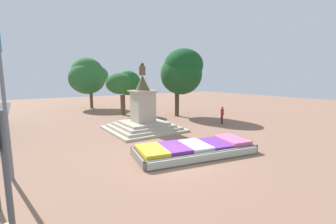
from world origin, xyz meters
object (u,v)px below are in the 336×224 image
object	(u,v)px
flower_planter	(195,149)
pedestrian_with_handbag	(222,114)
banner_pole	(3,88)
kerb_bollard_north	(4,148)
statue_monument	(143,117)
kerb_bollard_mid_b	(5,161)

from	to	relation	value
flower_planter	pedestrian_with_handbag	world-z (taller)	pedestrian_with_handbag
banner_pole	kerb_bollard_north	world-z (taller)	banner_pole
banner_pole	kerb_bollard_north	size ratio (longest dim) A/B	7.02
flower_planter	banner_pole	world-z (taller)	banner_pole
banner_pole	flower_planter	bearing A→B (deg)	-12.41
pedestrian_with_handbag	kerb_bollard_north	bearing A→B (deg)	179.13
statue_monument	kerb_bollard_mid_b	distance (m)	9.73
flower_planter	kerb_bollard_mid_b	distance (m)	9.06
statue_monument	pedestrian_with_handbag	distance (m)	7.33
flower_planter	kerb_bollard_north	world-z (taller)	kerb_bollard_north
flower_planter	kerb_bollard_north	size ratio (longest dim) A/B	6.77
statue_monument	kerb_bollard_north	distance (m)	9.19
kerb_bollard_mid_b	pedestrian_with_handbag	bearing A→B (deg)	7.01
pedestrian_with_handbag	kerb_bollard_north	world-z (taller)	pedestrian_with_handbag
banner_pole	pedestrian_with_handbag	world-z (taller)	banner_pole
pedestrian_with_handbag	flower_planter	bearing A→B (deg)	-146.43
statue_monument	banner_pole	distance (m)	10.36
flower_planter	kerb_bollard_mid_b	bearing A→B (deg)	160.78
pedestrian_with_handbag	kerb_bollard_mid_b	distance (m)	16.13
statue_monument	kerb_bollard_mid_b	world-z (taller)	statue_monument
statue_monument	banner_pole	world-z (taller)	banner_pole
statue_monument	pedestrian_with_handbag	world-z (taller)	statue_monument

